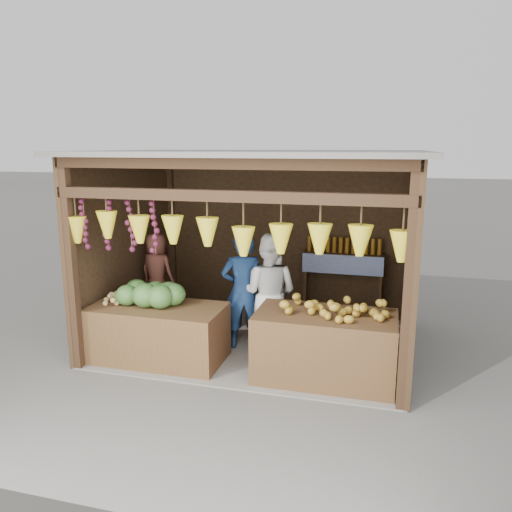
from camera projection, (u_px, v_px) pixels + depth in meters
The scene contains 12 objects.
ground at pixel (258, 341), 7.12m from camera, with size 80.00×80.00×0.00m, color #514F49.
stall_structure at pixel (255, 226), 6.73m from camera, with size 4.30×3.30×2.66m.
back_shelf at pixel (343, 266), 7.88m from camera, with size 1.25×0.32×1.32m.
counter_left at pixel (158, 333), 6.40m from camera, with size 1.69×0.85×0.73m, color #4F2F1A.
counter_right at pixel (325, 347), 5.85m from camera, with size 1.62×0.85×0.82m, color #4B3219.
stool at pixel (159, 319), 7.58m from camera, with size 0.32×0.32×0.30m, color black.
man_standing at pixel (243, 291), 6.71m from camera, with size 0.59×0.39×1.61m, color navy.
woman_standing at pixel (269, 293), 6.63m from camera, with size 0.78×0.61×1.61m, color white.
vendor_seated at pixel (157, 272), 7.43m from camera, with size 0.57×0.37×1.17m, color brown.
melon_pile at pixel (151, 292), 6.37m from camera, with size 1.00×0.50×0.32m, color #1F5316, non-canonical shape.
tanfruit_pile at pixel (115, 298), 6.45m from camera, with size 0.34×0.40×0.13m, color #A6904C, non-canonical shape.
mango_pile at pixel (335, 306), 5.71m from camera, with size 1.40×0.64×0.22m, color orange, non-canonical shape.
Camera 1 is at (1.70, -6.47, 2.72)m, focal length 35.00 mm.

